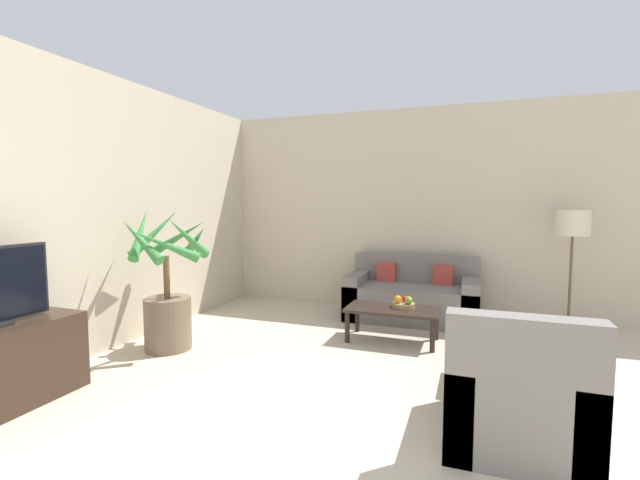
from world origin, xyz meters
name	(u,v)px	position (x,y,z in m)	size (l,w,h in m)	color
wall_back	(494,211)	(0.00, 6.04, 1.35)	(8.78, 0.06, 2.70)	beige
wall_left	(66,214)	(-3.62, 3.00, 1.35)	(0.06, 7.61, 2.70)	beige
potted_palm	(168,298)	(-3.05, 3.60, 0.52)	(0.84, 0.93, 1.42)	brown
sofa_loveseat	(412,297)	(-0.93, 5.53, 0.28)	(1.58, 0.78, 0.78)	slate
floor_lamp	(573,229)	(0.81, 5.64, 1.17)	(0.35, 0.35, 1.37)	brown
coffee_table	(392,313)	(-1.00, 4.60, 0.30)	(0.95, 0.50, 0.35)	black
fruit_bowl	(404,305)	(-0.90, 4.67, 0.38)	(0.24, 0.24, 0.05)	#997A4C
apple_red	(405,299)	(-0.89, 4.73, 0.43)	(0.06, 0.06, 0.06)	red
apple_green	(409,300)	(-0.84, 4.64, 0.44)	(0.08, 0.08, 0.08)	olive
orange_fruit	(398,299)	(-0.96, 4.65, 0.44)	(0.08, 0.08, 0.08)	orange
armchair	(515,398)	(0.04, 2.95, 0.28)	(0.79, 0.87, 0.86)	slate
ottoman	(502,362)	(0.02, 3.80, 0.20)	(0.58, 0.53, 0.39)	slate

